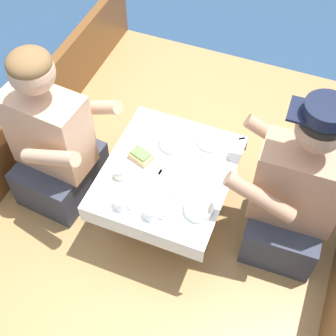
# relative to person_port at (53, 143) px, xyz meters

# --- Properties ---
(ground_plane) EXTENTS (60.00, 60.00, 0.00)m
(ground_plane) POSITION_rel_person_port_xyz_m (0.61, -0.01, -0.68)
(ground_plane) COLOR navy
(boat_deck) EXTENTS (1.94, 3.04, 0.29)m
(boat_deck) POSITION_rel_person_port_xyz_m (0.61, -0.01, -0.54)
(boat_deck) COLOR #A87F4C
(boat_deck) RESTS_ON ground_plane
(gunwale_port) EXTENTS (0.06, 3.04, 0.41)m
(gunwale_port) POSITION_rel_person_port_xyz_m (-0.33, -0.01, -0.19)
(gunwale_port) COLOR brown
(gunwale_port) RESTS_ON boat_deck
(cockpit_table) EXTENTS (0.62, 0.72, 0.38)m
(cockpit_table) POSITION_rel_person_port_xyz_m (0.61, 0.06, -0.06)
(cockpit_table) COLOR #B2B2B7
(cockpit_table) RESTS_ON boat_deck
(person_port) EXTENTS (0.55, 0.48, 0.97)m
(person_port) POSITION_rel_person_port_xyz_m (0.00, 0.00, 0.00)
(person_port) COLOR #333847
(person_port) RESTS_ON boat_deck
(person_starboard) EXTENTS (0.53, 0.45, 0.99)m
(person_starboard) POSITION_rel_person_port_xyz_m (1.22, 0.14, -0.01)
(person_starboard) COLOR #333847
(person_starboard) RESTS_ON boat_deck
(plate_sandwich) EXTENTS (0.17, 0.17, 0.01)m
(plate_sandwich) POSITION_rel_person_port_xyz_m (0.46, 0.07, -0.01)
(plate_sandwich) COLOR white
(plate_sandwich) RESTS_ON cockpit_table
(plate_bread) EXTENTS (0.16, 0.16, 0.01)m
(plate_bread) POSITION_rel_person_port_xyz_m (0.70, 0.01, -0.01)
(plate_bread) COLOR white
(plate_bread) RESTS_ON cockpit_table
(sandwich) EXTENTS (0.13, 0.11, 0.05)m
(sandwich) POSITION_rel_person_port_xyz_m (0.46, 0.07, 0.02)
(sandwich) COLOR tan
(sandwich) RESTS_ON plate_sandwich
(bowl_port_near) EXTENTS (0.15, 0.15, 0.04)m
(bowl_port_near) POSITION_rel_person_port_xyz_m (0.57, 0.23, 0.01)
(bowl_port_near) COLOR white
(bowl_port_near) RESTS_ON cockpit_table
(bowl_starboard_near) EXTENTS (0.14, 0.14, 0.04)m
(bowl_starboard_near) POSITION_rel_person_port_xyz_m (0.75, 0.31, 0.01)
(bowl_starboard_near) COLOR white
(bowl_starboard_near) RESTS_ON cockpit_table
(bowl_center_far) EXTENTS (0.14, 0.14, 0.04)m
(bowl_center_far) POSITION_rel_person_port_xyz_m (0.83, -0.11, 0.01)
(bowl_center_far) COLOR white
(bowl_center_far) RESTS_ON cockpit_table
(coffee_cup_port) EXTENTS (0.10, 0.08, 0.06)m
(coffee_cup_port) POSITION_rel_person_port_xyz_m (0.64, -0.21, 0.01)
(coffee_cup_port) COLOR white
(coffee_cup_port) RESTS_ON cockpit_table
(coffee_cup_starboard) EXTENTS (0.10, 0.07, 0.05)m
(coffee_cup_starboard) POSITION_rel_person_port_xyz_m (0.49, -0.21, 0.01)
(coffee_cup_starboard) COLOR white
(coffee_cup_starboard) RESTS_ON cockpit_table
(tin_can) EXTENTS (0.07, 0.07, 0.05)m
(tin_can) POSITION_rel_person_port_xyz_m (0.41, -0.06, 0.01)
(tin_can) COLOR silver
(tin_can) RESTS_ON cockpit_table
(utensil_fork_port) EXTENTS (0.15, 0.11, 0.00)m
(utensil_fork_port) POSITION_rel_person_port_xyz_m (0.85, 0.37, -0.01)
(utensil_fork_port) COLOR silver
(utensil_fork_port) RESTS_ON cockpit_table
(utensil_spoon_center) EXTENTS (0.05, 0.17, 0.01)m
(utensil_spoon_center) POSITION_rel_person_port_xyz_m (0.74, 0.18, -0.01)
(utensil_spoon_center) COLOR silver
(utensil_spoon_center) RESTS_ON cockpit_table
(utensil_knife_starboard) EXTENTS (0.13, 0.13, 0.00)m
(utensil_knife_starboard) POSITION_rel_person_port_xyz_m (0.84, 0.27, -0.01)
(utensil_knife_starboard) COLOR silver
(utensil_knife_starboard) RESTS_ON cockpit_table
(utensil_spoon_starboard) EXTENTS (0.15, 0.11, 0.01)m
(utensil_spoon_starboard) POSITION_rel_person_port_xyz_m (0.85, 0.23, -0.01)
(utensil_spoon_starboard) COLOR silver
(utensil_spoon_starboard) RESTS_ON cockpit_table
(utensil_fork_starboard) EXTENTS (0.03, 0.17, 0.00)m
(utensil_fork_starboard) POSITION_rel_person_port_xyz_m (0.58, -0.01, -0.01)
(utensil_fork_starboard) COLOR silver
(utensil_fork_starboard) RESTS_ON cockpit_table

